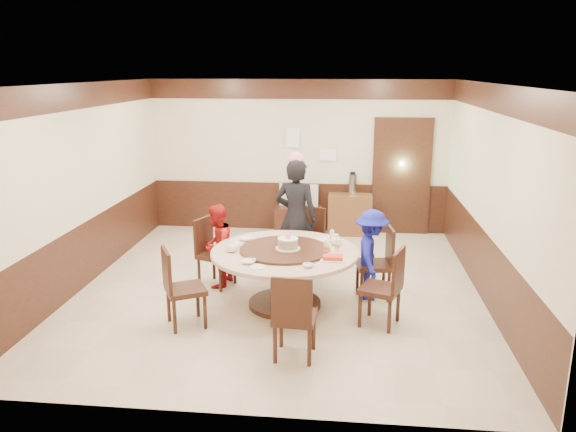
# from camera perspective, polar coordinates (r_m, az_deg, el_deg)

# --- Properties ---
(room) EXTENTS (6.00, 6.04, 2.84)m
(room) POSITION_cam_1_polar(r_m,az_deg,el_deg) (7.62, -0.83, 0.26)
(room) COLOR beige
(room) RESTS_ON ground
(banquet_table) EXTENTS (1.87, 1.87, 0.78)m
(banquet_table) POSITION_cam_1_polar(r_m,az_deg,el_deg) (7.20, -0.33, -5.18)
(banquet_table) COLOR #331910
(banquet_table) RESTS_ON ground
(chair_0) EXTENTS (0.50, 0.49, 0.97)m
(chair_0) POSITION_cam_1_polar(r_m,az_deg,el_deg) (7.64, 8.81, -5.98)
(chair_0) COLOR #331910
(chair_0) RESTS_ON ground
(chair_1) EXTENTS (0.59, 0.59, 0.97)m
(chair_1) POSITION_cam_1_polar(r_m,az_deg,el_deg) (8.48, 1.89, -3.67)
(chair_1) COLOR #331910
(chair_1) RESTS_ON ground
(chair_2) EXTENTS (0.58, 0.57, 0.97)m
(chair_2) POSITION_cam_1_polar(r_m,az_deg,el_deg) (8.02, -7.38, -4.92)
(chair_2) COLOR #331910
(chair_2) RESTS_ON ground
(chair_3) EXTENTS (0.60, 0.60, 0.97)m
(chair_3) POSITION_cam_1_polar(r_m,az_deg,el_deg) (6.86, -10.49, -8.53)
(chair_3) COLOR #331910
(chair_3) RESTS_ON ground
(chair_4) EXTENTS (0.47, 0.48, 0.97)m
(chair_4) POSITION_cam_1_polar(r_m,az_deg,el_deg) (6.05, 0.66, -11.59)
(chair_4) COLOR #331910
(chair_4) RESTS_ON ground
(chair_5) EXTENTS (0.57, 0.57, 0.97)m
(chair_5) POSITION_cam_1_polar(r_m,az_deg,el_deg) (6.86, 9.47, -8.50)
(chair_5) COLOR #331910
(chair_5) RESTS_ON ground
(person_standing) EXTENTS (0.72, 0.57, 1.76)m
(person_standing) POSITION_cam_1_polar(r_m,az_deg,el_deg) (8.17, 0.84, -0.20)
(person_standing) COLOR black
(person_standing) RESTS_ON ground
(person_red) EXTENTS (0.55, 0.65, 1.18)m
(person_red) POSITION_cam_1_polar(r_m,az_deg,el_deg) (7.91, -7.22, -3.01)
(person_red) COLOR #AB1916
(person_red) RESTS_ON ground
(person_blue) EXTENTS (0.47, 0.79, 1.22)m
(person_blue) POSITION_cam_1_polar(r_m,az_deg,el_deg) (7.50, 8.46, -3.92)
(person_blue) COLOR #181B9A
(person_blue) RESTS_ON ground
(birthday_cake) EXTENTS (0.32, 0.32, 0.21)m
(birthday_cake) POSITION_cam_1_polar(r_m,az_deg,el_deg) (7.08, -0.01, -2.79)
(birthday_cake) COLOR white
(birthday_cake) RESTS_ON banquet_table
(teapot_left) EXTENTS (0.17, 0.15, 0.13)m
(teapot_left) POSITION_cam_1_polar(r_m,az_deg,el_deg) (7.10, -5.74, -3.18)
(teapot_left) COLOR white
(teapot_left) RESTS_ON banquet_table
(teapot_right) EXTENTS (0.17, 0.15, 0.13)m
(teapot_right) POSITION_cam_1_polar(r_m,az_deg,el_deg) (7.36, 4.88, -2.52)
(teapot_right) COLOR white
(teapot_right) RESTS_ON banquet_table
(bowl_0) EXTENTS (0.17, 0.17, 0.04)m
(bowl_0) POSITION_cam_1_polar(r_m,az_deg,el_deg) (7.56, -4.32, -2.34)
(bowl_0) COLOR white
(bowl_0) RESTS_ON banquet_table
(bowl_1) EXTENTS (0.13, 0.13, 0.04)m
(bowl_1) POSITION_cam_1_polar(r_m,az_deg,el_deg) (6.55, 2.03, -5.05)
(bowl_1) COLOR white
(bowl_1) RESTS_ON banquet_table
(bowl_2) EXTENTS (0.17, 0.17, 0.04)m
(bowl_2) POSITION_cam_1_polar(r_m,az_deg,el_deg) (6.68, -4.01, -4.66)
(bowl_2) COLOR white
(bowl_2) RESTS_ON banquet_table
(bowl_3) EXTENTS (0.14, 0.14, 0.05)m
(bowl_3) POSITION_cam_1_polar(r_m,az_deg,el_deg) (6.90, 4.59, -4.01)
(bowl_3) COLOR white
(bowl_3) RESTS_ON banquet_table
(bowl_4) EXTENTS (0.17, 0.17, 0.04)m
(bowl_4) POSITION_cam_1_polar(r_m,az_deg,el_deg) (7.34, -5.50, -2.90)
(bowl_4) COLOR white
(bowl_4) RESTS_ON banquet_table
(saucer_near) EXTENTS (0.18, 0.18, 0.01)m
(saucer_near) POSITION_cam_1_polar(r_m,az_deg,el_deg) (6.55, -3.15, -5.20)
(saucer_near) COLOR white
(saucer_near) RESTS_ON banquet_table
(saucer_far) EXTENTS (0.18, 0.18, 0.01)m
(saucer_far) POSITION_cam_1_polar(r_m,az_deg,el_deg) (7.57, 3.47, -2.42)
(saucer_far) COLOR white
(saucer_far) RESTS_ON banquet_table
(shrimp_platter) EXTENTS (0.30, 0.20, 0.06)m
(shrimp_platter) POSITION_cam_1_polar(r_m,az_deg,el_deg) (6.78, 4.59, -4.30)
(shrimp_platter) COLOR white
(shrimp_platter) RESTS_ON banquet_table
(bottle_0) EXTENTS (0.06, 0.06, 0.16)m
(bottle_0) POSITION_cam_1_polar(r_m,az_deg,el_deg) (7.02, 3.89, -3.17)
(bottle_0) COLOR white
(bottle_0) RESTS_ON banquet_table
(bottle_1) EXTENTS (0.06, 0.06, 0.16)m
(bottle_1) POSITION_cam_1_polar(r_m,az_deg,el_deg) (7.11, 5.02, -2.97)
(bottle_1) COLOR white
(bottle_1) RESTS_ON banquet_table
(bottle_2) EXTENTS (0.06, 0.06, 0.16)m
(bottle_2) POSITION_cam_1_polar(r_m,az_deg,el_deg) (7.46, 4.50, -2.11)
(bottle_2) COLOR white
(bottle_2) RESTS_ON banquet_table
(tv_stand) EXTENTS (0.85, 0.45, 0.50)m
(tv_stand) POSITION_cam_1_polar(r_m,az_deg,el_deg) (10.46, 1.02, -0.39)
(tv_stand) COLOR #331910
(tv_stand) RESTS_ON ground
(television) EXTENTS (0.73, 0.15, 0.42)m
(television) POSITION_cam_1_polar(r_m,az_deg,el_deg) (10.35, 1.03, 2.06)
(television) COLOR #959698
(television) RESTS_ON tv_stand
(side_cabinet) EXTENTS (0.80, 0.40, 0.75)m
(side_cabinet) POSITION_cam_1_polar(r_m,az_deg,el_deg) (10.43, 6.29, 0.17)
(side_cabinet) COLOR brown
(side_cabinet) RESTS_ON ground
(thermos) EXTENTS (0.15, 0.15, 0.38)m
(thermos) POSITION_cam_1_polar(r_m,az_deg,el_deg) (10.30, 6.57, 3.21)
(thermos) COLOR silver
(thermos) RESTS_ON side_cabinet
(notice_left) EXTENTS (0.25, 0.00, 0.35)m
(notice_left) POSITION_cam_1_polar(r_m,az_deg,el_deg) (10.39, 0.49, 7.94)
(notice_left) COLOR white
(notice_left) RESTS_ON room
(notice_right) EXTENTS (0.30, 0.00, 0.22)m
(notice_right) POSITION_cam_1_polar(r_m,az_deg,el_deg) (10.39, 4.08, 6.23)
(notice_right) COLOR white
(notice_right) RESTS_ON room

